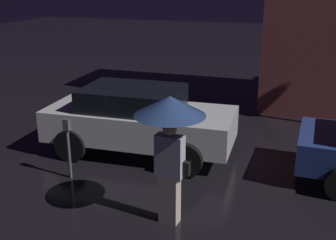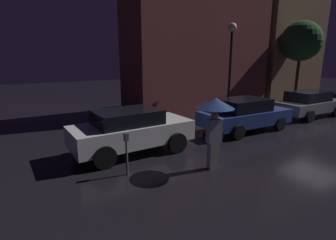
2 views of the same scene
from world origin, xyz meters
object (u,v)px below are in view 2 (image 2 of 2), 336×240
Objects in this scene: parked_car_blue at (244,114)px; pedestrian_with_umbrella at (215,113)px; parked_car_grey at (308,103)px; parking_meter at (126,149)px; street_lamp_near at (231,51)px; parked_car_white at (131,130)px.

parked_car_blue is 4.77m from pedestrian_with_umbrella.
pedestrian_with_umbrella is at bearing -162.31° from parked_car_grey.
parked_car_grey is 3.40× the size of parking_meter.
parked_car_blue is at bearing -176.75° from parked_car_grey.
parked_car_grey is at bearing 8.49° from parking_meter.
pedestrian_with_umbrella is at bearing -145.68° from parked_car_blue.
parking_meter is at bearing -151.76° from street_lamp_near.
street_lamp_near reaches higher than parked_car_white.
parked_car_blue is 6.50m from parking_meter.
parked_car_blue is 1.02× the size of parked_car_grey.
parked_car_grey is (5.18, 0.15, -0.01)m from parked_car_blue.
parked_car_blue is at bearing 13.98° from parking_meter.
street_lamp_near is (7.91, 4.25, 2.79)m from parking_meter.
parked_car_blue reaches higher than parked_car_grey.
parked_car_white reaches higher than parked_car_grey.
street_lamp_near is at bearing 61.35° from parked_car_blue.
parked_car_grey is at bearing 3.83° from parked_car_blue.
parked_car_white is 0.84× the size of street_lamp_near.
street_lamp_near is (1.60, 2.68, 2.81)m from parked_car_blue.
parked_car_grey is at bearing 23.02° from pedestrian_with_umbrella.
pedestrian_with_umbrella reaches higher than parking_meter.
parked_car_grey reaches higher than parking_meter.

